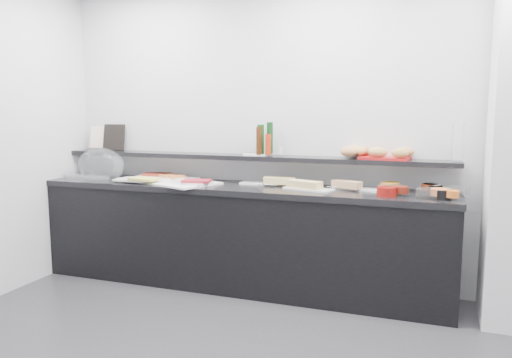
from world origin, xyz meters
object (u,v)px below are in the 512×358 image
(cloche_base, at_px, (94,175))
(condiment_tray, at_px, (256,155))
(sandwich_plate_mid, at_px, (309,189))
(framed_print, at_px, (114,137))
(bread_tray, at_px, (385,158))
(carafe, at_px, (458,143))

(cloche_base, relative_size, condiment_tray, 2.07)
(sandwich_plate_mid, xyz_separation_m, framed_print, (-2.05, 0.27, 0.37))
(condiment_tray, height_order, bread_tray, bread_tray)
(bread_tray, xyz_separation_m, carafe, (0.54, -0.07, 0.14))
(sandwich_plate_mid, bearing_deg, carafe, 25.25)
(sandwich_plate_mid, height_order, condiment_tray, condiment_tray)
(framed_print, bearing_deg, bread_tray, -5.97)
(condiment_tray, relative_size, carafe, 0.75)
(framed_print, relative_size, condiment_tray, 1.16)
(condiment_tray, bearing_deg, bread_tray, -13.02)
(condiment_tray, height_order, carafe, carafe)
(condiment_tray, bearing_deg, sandwich_plate_mid, -36.19)
(sandwich_plate_mid, height_order, framed_print, framed_print)
(cloche_base, relative_size, sandwich_plate_mid, 1.15)
(sandwich_plate_mid, height_order, carafe, carafe)
(cloche_base, height_order, sandwich_plate_mid, cloche_base)
(condiment_tray, relative_size, bread_tray, 0.58)
(sandwich_plate_mid, bearing_deg, framed_print, -170.88)
(condiment_tray, xyz_separation_m, carafe, (1.65, -0.04, 0.14))
(condiment_tray, bearing_deg, cloche_base, 170.51)
(framed_print, distance_m, carafe, 3.17)
(cloche_base, relative_size, framed_print, 1.79)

